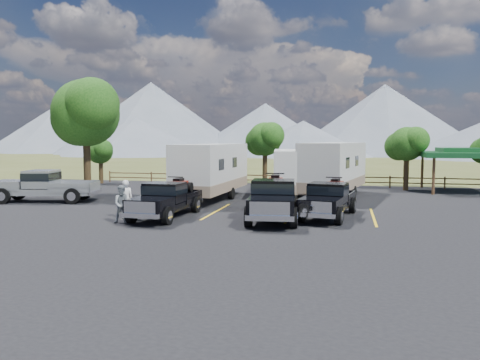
% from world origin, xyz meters
% --- Properties ---
extents(ground, '(320.00, 320.00, 0.00)m').
position_xyz_m(ground, '(0.00, 0.00, 0.00)').
color(ground, '#4B5223').
rests_on(ground, ground).
extents(asphalt_lot, '(44.00, 34.00, 0.04)m').
position_xyz_m(asphalt_lot, '(0.00, 3.00, 0.02)').
color(asphalt_lot, black).
rests_on(asphalt_lot, ground).
extents(stall_lines, '(12.12, 5.50, 0.01)m').
position_xyz_m(stall_lines, '(0.00, 4.00, 0.04)').
color(stall_lines, yellow).
rests_on(stall_lines, asphalt_lot).
extents(tree_big_nw, '(5.54, 5.18, 7.84)m').
position_xyz_m(tree_big_nw, '(-12.55, 9.03, 5.60)').
color(tree_big_nw, black).
rests_on(tree_big_nw, ground).
extents(tree_ne_a, '(3.11, 2.92, 4.76)m').
position_xyz_m(tree_ne_a, '(8.97, 17.01, 3.48)').
color(tree_ne_a, black).
rests_on(tree_ne_a, ground).
extents(tree_north, '(3.46, 3.24, 5.25)m').
position_xyz_m(tree_north, '(-2.03, 19.02, 3.83)').
color(tree_north, black).
rests_on(tree_north, ground).
extents(tree_nw_small, '(2.59, 2.43, 3.85)m').
position_xyz_m(tree_nw_small, '(-16.02, 17.01, 2.78)').
color(tree_nw_small, black).
rests_on(tree_nw_small, ground).
extents(rail_fence, '(36.12, 0.12, 1.00)m').
position_xyz_m(rail_fence, '(2.00, 18.50, 0.61)').
color(rail_fence, '#4F3321').
rests_on(rail_fence, ground).
extents(pavilion, '(6.20, 6.20, 3.22)m').
position_xyz_m(pavilion, '(13.00, 17.00, 2.79)').
color(pavilion, '#4F3321').
rests_on(pavilion, ground).
extents(mountain_range, '(209.00, 71.00, 20.00)m').
position_xyz_m(mountain_range, '(-7.63, 105.98, 7.87)').
color(mountain_range, slate).
rests_on(mountain_range, ground).
extents(rig_left, '(2.17, 5.78, 1.91)m').
position_xyz_m(rig_left, '(-3.87, 1.72, 0.96)').
color(rig_left, black).
rests_on(rig_left, asphalt_lot).
extents(rig_center, '(2.75, 6.55, 2.13)m').
position_xyz_m(rig_center, '(1.32, 2.29, 1.06)').
color(rig_center, black).
rests_on(rig_center, asphalt_lot).
extents(rig_right, '(2.75, 5.90, 1.89)m').
position_xyz_m(rig_right, '(3.86, 3.49, 0.95)').
color(rig_right, black).
rests_on(rig_right, asphalt_lot).
extents(trailer_left, '(2.94, 10.07, 3.49)m').
position_xyz_m(trailer_left, '(-3.66, 8.80, 1.87)').
color(trailer_left, white).
rests_on(trailer_left, asphalt_lot).
extents(trailer_center, '(3.28, 8.93, 3.09)m').
position_xyz_m(trailer_center, '(1.12, 11.37, 1.66)').
color(trailer_center, white).
rests_on(trailer_center, asphalt_lot).
extents(trailer_right, '(4.31, 10.31, 3.57)m').
position_xyz_m(trailer_right, '(3.86, 11.66, 1.91)').
color(trailer_right, white).
rests_on(trailer_right, asphalt_lot).
extents(pickup_silver, '(6.71, 3.40, 1.93)m').
position_xyz_m(pickup_silver, '(-13.23, 5.36, 1.04)').
color(pickup_silver, '#969A9F').
rests_on(pickup_silver, asphalt_lot).
extents(person_a, '(0.80, 0.66, 1.87)m').
position_xyz_m(person_a, '(-5.63, 0.90, 0.98)').
color(person_a, white).
rests_on(person_a, asphalt_lot).
extents(person_b, '(1.03, 0.93, 1.73)m').
position_xyz_m(person_b, '(-5.20, -0.26, 0.90)').
color(person_b, gray).
rests_on(person_b, asphalt_lot).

